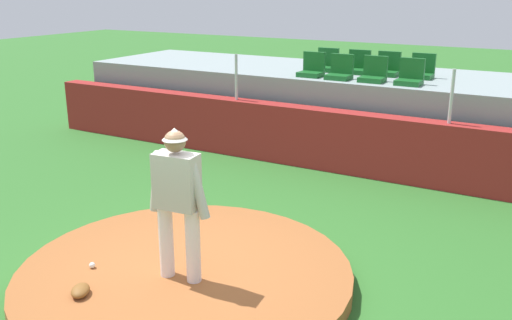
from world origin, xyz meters
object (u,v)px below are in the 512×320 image
object	(u,v)px
stadium_chair_5	(358,66)
stadium_chair_7	(422,70)
stadium_chair_0	(312,69)
stadium_chair_3	(410,76)
baseball	(92,265)
stadium_chair_2	(374,74)
stadium_chair_1	(340,71)
pitcher	(177,194)
stadium_chair_4	(326,64)
fielding_glove	(80,290)
stadium_chair_6	(387,68)

from	to	relation	value
stadium_chair_5	stadium_chair_7	world-z (taller)	same
stadium_chair_0	stadium_chair_3	size ratio (longest dim) A/B	1.00
stadium_chair_3	stadium_chair_7	xyz separation A→B (m)	(0.00, 0.92, 0.00)
baseball	stadium_chair_2	size ratio (longest dim) A/B	0.15
stadium_chair_1	stadium_chair_2	size ratio (longest dim) A/B	1.00
pitcher	baseball	world-z (taller)	pitcher
baseball	stadium_chair_4	world-z (taller)	stadium_chair_4
stadium_chair_2	stadium_chair_7	bearing A→B (deg)	-128.51
baseball	fielding_glove	world-z (taller)	fielding_glove
stadium_chair_0	stadium_chair_1	xyz separation A→B (m)	(0.65, -0.05, 0.00)
stadium_chair_0	stadium_chair_4	xyz separation A→B (m)	(-0.03, 0.87, 0.00)
pitcher	stadium_chair_3	distance (m)	6.31
stadium_chair_1	stadium_chair_3	xyz separation A→B (m)	(1.43, 0.03, 0.00)
stadium_chair_6	pitcher	bearing A→B (deg)	88.13
stadium_chair_4	pitcher	bearing A→B (deg)	99.29
baseball	stadium_chair_4	bearing A→B (deg)	90.60
stadium_chair_1	stadium_chair_3	bearing A→B (deg)	-178.68
stadium_chair_2	stadium_chair_5	size ratio (longest dim) A/B	1.00
stadium_chair_3	stadium_chair_7	size ratio (longest dim) A/B	1.00
fielding_glove	stadium_chair_6	world-z (taller)	stadium_chair_6
fielding_glove	stadium_chair_7	distance (m)	8.32
stadium_chair_7	stadium_chair_3	bearing A→B (deg)	89.91
stadium_chair_4	stadium_chair_6	world-z (taller)	same
pitcher	stadium_chair_3	bearing A→B (deg)	75.16
stadium_chair_1	stadium_chair_4	size ratio (longest dim) A/B	1.00
baseball	stadium_chair_3	xyz separation A→B (m)	(2.04, 6.56, 1.57)
pitcher	fielding_glove	bearing A→B (deg)	-136.73
fielding_glove	baseball	bearing A→B (deg)	179.61
fielding_glove	stadium_chair_3	size ratio (longest dim) A/B	0.60
stadium_chair_1	stadium_chair_6	bearing A→B (deg)	-127.15
pitcher	stadium_chair_5	world-z (taller)	stadium_chair_5
fielding_glove	stadium_chair_3	xyz separation A→B (m)	(1.69, 7.08, 1.55)
stadium_chair_0	stadium_chair_4	distance (m)	0.87
stadium_chair_5	stadium_chair_2	bearing A→B (deg)	125.98
baseball	stadium_chair_6	distance (m)	7.74
stadium_chair_6	stadium_chair_3	bearing A→B (deg)	128.58
stadium_chair_2	stadium_chair_5	bearing A→B (deg)	-54.02
stadium_chair_1	pitcher	bearing A→B (deg)	94.41
fielding_glove	stadium_chair_1	distance (m)	7.22
stadium_chair_3	stadium_chair_5	size ratio (longest dim) A/B	1.00
stadium_chair_3	stadium_chair_4	size ratio (longest dim) A/B	1.00
stadium_chair_2	stadium_chair_5	world-z (taller)	same
stadium_chair_2	stadium_chair_4	distance (m)	1.65
pitcher	stadium_chair_4	size ratio (longest dim) A/B	3.65
fielding_glove	stadium_chair_0	world-z (taller)	stadium_chair_0
pitcher	fielding_glove	size ratio (longest dim) A/B	6.08
stadium_chair_1	fielding_glove	bearing A→B (deg)	87.86
stadium_chair_3	stadium_chair_2	bearing A→B (deg)	0.20
stadium_chair_5	stadium_chair_7	bearing A→B (deg)	-178.66
stadium_chair_3	stadium_chair_5	bearing A→B (deg)	-32.77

